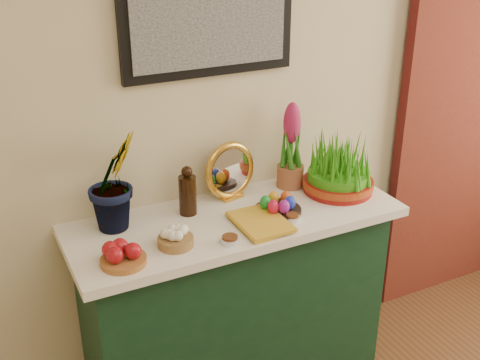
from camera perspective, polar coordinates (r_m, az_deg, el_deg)
name	(u,v)px	position (r m, az deg, el deg)	size (l,w,h in m)	color
sideboard	(235,306)	(2.76, -0.47, -11.87)	(1.30, 0.45, 0.85)	#13351C
tablecloth	(235,219)	(2.52, -0.51, -3.71)	(1.40, 0.55, 0.04)	silver
hyacinth_green	(113,166)	(2.36, -11.95, 1.35)	(0.27, 0.23, 0.53)	#266F17
apple_bowl	(123,255)	(2.21, -11.03, -7.00)	(0.21, 0.21, 0.08)	#975828
garlic_basket	(175,238)	(2.29, -6.14, -5.53)	(0.17, 0.17, 0.08)	olive
vinegar_cruet	(188,193)	(2.49, -4.99, -1.24)	(0.07, 0.07, 0.21)	black
mirror	(230,171)	(2.61, -0.95, 0.83)	(0.26, 0.11, 0.26)	gold
book	(239,227)	(2.38, -0.10, -4.47)	(0.18, 0.26, 0.04)	gold
spice_dish_left	(230,240)	(2.31, -0.95, -5.69)	(0.07, 0.07, 0.03)	silver
spice_dish_right	(292,217)	(2.48, 4.99, -3.55)	(0.07, 0.07, 0.03)	silver
egg_plate	(278,206)	(2.52, 3.65, -2.51)	(0.23, 0.23, 0.08)	black
hyacinth_pink	(291,150)	(2.71, 4.86, 2.89)	(0.12, 0.12, 0.40)	#945233
wheatgrass_sabzeh	(339,168)	(2.71, 9.38, 1.17)	(0.32, 0.32, 0.26)	maroon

